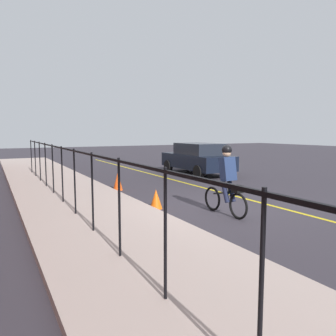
{
  "coord_description": "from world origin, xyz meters",
  "views": [
    {
      "loc": [
        -7.05,
        5.57,
        2.16
      ],
      "look_at": [
        2.15,
        0.6,
        1.0
      ],
      "focal_mm": 35.23,
      "sensor_mm": 36.0,
      "label": 1
    }
  ],
  "objects": [
    {
      "name": "traffic_cone_far",
      "position": [
        4.42,
        1.48,
        0.33
      ],
      "size": [
        0.36,
        0.36,
        0.67
      ],
      "primitive_type": "cone",
      "color": "#E84F17",
      "rests_on": "ground"
    },
    {
      "name": "cyclist_lead",
      "position": [
        -0.43,
        0.27,
        0.91
      ],
      "size": [
        1.71,
        0.37,
        1.83
      ],
      "rotation": [
        0.0,
        0.0,
        0.02
      ],
      "color": "black",
      "rests_on": "ground"
    },
    {
      "name": "iron_fence",
      "position": [
        1.0,
        3.8,
        1.31
      ],
      "size": [
        18.86,
        0.04,
        1.6
      ],
      "color": "black",
      "rests_on": "sidewalk"
    },
    {
      "name": "traffic_cone_near",
      "position": [
        1.11,
        1.54,
        0.27
      ],
      "size": [
        0.36,
        0.36,
        0.54
      ],
      "primitive_type": "cone",
      "color": "orange",
      "rests_on": "ground"
    },
    {
      "name": "lane_line_centre",
      "position": [
        0.0,
        -1.6,
        0.0
      ],
      "size": [
        36.0,
        0.12,
        0.01
      ],
      "primitive_type": "cube",
      "color": "yellow",
      "rests_on": "ground"
    },
    {
      "name": "patrol_sedan",
      "position": [
        6.8,
        -3.61,
        0.82
      ],
      "size": [
        4.44,
        1.99,
        1.58
      ],
      "rotation": [
        0.0,
        0.0,
        -0.02
      ],
      "color": "black",
      "rests_on": "ground"
    },
    {
      "name": "sidewalk",
      "position": [
        0.0,
        3.4,
        0.07
      ],
      "size": [
        40.0,
        3.2,
        0.15
      ],
      "primitive_type": "cube",
      "color": "#B7A096",
      "rests_on": "ground"
    },
    {
      "name": "ground_plane",
      "position": [
        0.0,
        0.0,
        0.0
      ],
      "size": [
        80.0,
        80.0,
        0.0
      ],
      "primitive_type": "plane",
      "color": "#353038"
    }
  ]
}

